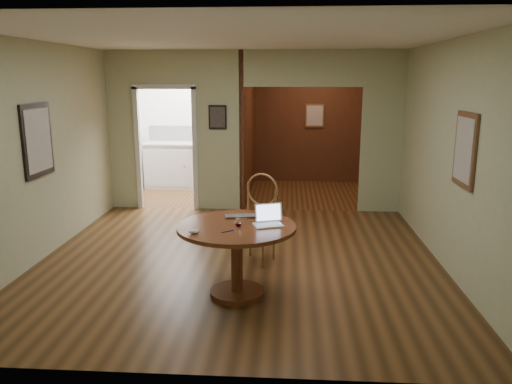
# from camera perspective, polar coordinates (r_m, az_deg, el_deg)

# --- Properties ---
(floor) EXTENTS (5.00, 5.00, 0.00)m
(floor) POSITION_cam_1_polar(r_m,az_deg,el_deg) (6.35, -1.91, -7.80)
(floor) COLOR #3F2712
(floor) RESTS_ON ground
(room_shell) EXTENTS (5.20, 7.50, 5.00)m
(room_shell) POSITION_cam_1_polar(r_m,az_deg,el_deg) (9.13, -3.00, 6.87)
(room_shell) COLOR white
(room_shell) RESTS_ON ground
(dining_table) EXTENTS (1.23, 1.23, 0.77)m
(dining_table) POSITION_cam_1_polar(r_m,az_deg,el_deg) (5.21, -2.22, -5.90)
(dining_table) COLOR maroon
(dining_table) RESTS_ON ground
(chair) EXTENTS (0.60, 0.60, 1.10)m
(chair) POSITION_cam_1_polar(r_m,az_deg,el_deg) (6.19, 0.31, -2.43)
(chair) COLOR olive
(chair) RESTS_ON ground
(open_laptop) EXTENTS (0.34, 0.34, 0.21)m
(open_laptop) POSITION_cam_1_polar(r_m,az_deg,el_deg) (5.16, 1.42, -3.06)
(open_laptop) COLOR white
(open_laptop) RESTS_ON dining_table
(closed_laptop) EXTENTS (0.37, 0.27, 0.03)m
(closed_laptop) POSITION_cam_1_polar(r_m,az_deg,el_deg) (5.37, -1.71, -2.91)
(closed_laptop) COLOR #A8A8AC
(closed_laptop) RESTS_ON dining_table
(mouse) EXTENTS (0.12, 0.08, 0.04)m
(mouse) POSITION_cam_1_polar(r_m,az_deg,el_deg) (4.90, -7.11, -4.50)
(mouse) COLOR white
(mouse) RESTS_ON dining_table
(wine_glass) EXTENTS (0.08, 0.08, 0.09)m
(wine_glass) POSITION_cam_1_polar(r_m,az_deg,el_deg) (5.09, -2.04, -3.45)
(wine_glass) COLOR white
(wine_glass) RESTS_ON dining_table
(pen) EXTENTS (0.11, 0.09, 0.01)m
(pen) POSITION_cam_1_polar(r_m,az_deg,el_deg) (4.93, -3.26, -4.51)
(pen) COLOR #0C1157
(pen) RESTS_ON dining_table
(kitchen_cabinet) EXTENTS (2.06, 0.60, 0.94)m
(kitchen_cabinet) POSITION_cam_1_polar(r_m,az_deg,el_deg) (10.45, -7.05, 3.06)
(kitchen_cabinet) COLOR silver
(kitchen_cabinet) RESTS_ON ground
(grocery_bag) EXTENTS (0.35, 0.31, 0.34)m
(grocery_bag) POSITION_cam_1_polar(r_m,az_deg,el_deg) (10.29, -4.69, 6.55)
(grocery_bag) COLOR beige
(grocery_bag) RESTS_ON kitchen_cabinet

